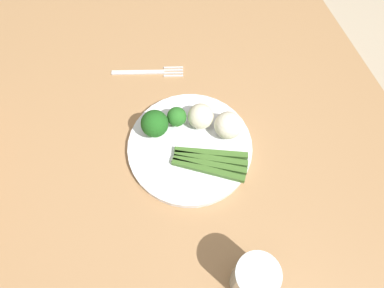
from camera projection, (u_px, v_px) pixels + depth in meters
name	position (u px, v px, depth m)	size (l,w,h in m)	color
ground_plane	(188.00, 226.00, 1.45)	(6.00, 6.00, 0.02)	#B7A88E
dining_table	(185.00, 154.00, 0.88)	(1.31, 0.92, 0.73)	#9E754C
plate	(192.00, 147.00, 0.77)	(0.25, 0.25, 0.01)	white
asparagus_bundle	(210.00, 162.00, 0.74)	(0.11, 0.15, 0.01)	#3D6626
broccoli_back	(155.00, 124.00, 0.74)	(0.06, 0.06, 0.07)	#4C7F2B
broccoli_right	(177.00, 117.00, 0.76)	(0.04, 0.04, 0.05)	#568E33
cauliflower_outer_edge	(201.00, 116.00, 0.77)	(0.05, 0.05, 0.05)	beige
cauliflower_left	(228.00, 125.00, 0.75)	(0.06, 0.06, 0.06)	silver
fork	(149.00, 72.00, 0.87)	(0.06, 0.16, 0.00)	silver
water_glass	(254.00, 279.00, 0.62)	(0.07, 0.07, 0.10)	silver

